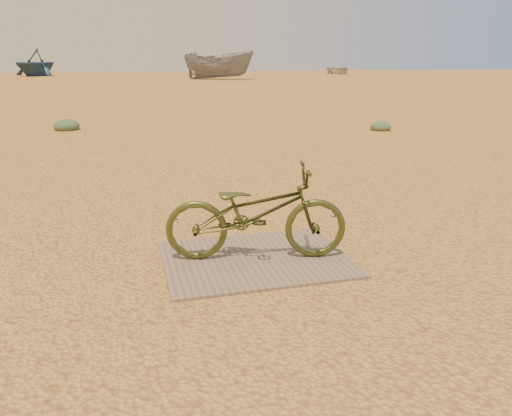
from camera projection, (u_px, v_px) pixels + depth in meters
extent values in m
plane|color=gold|center=(274.00, 267.00, 4.04)|extent=(120.00, 120.00, 0.00)
cube|color=#816556|center=(256.00, 259.00, 4.18)|extent=(1.53, 1.17, 0.02)
imported|color=#3F451D|center=(256.00, 213.00, 4.08)|extent=(1.56, 0.81, 0.78)
imported|color=navy|center=(35.00, 62.00, 45.31)|extent=(5.92, 6.05, 2.42)
imported|color=gray|center=(219.00, 65.00, 38.65)|extent=(5.92, 4.37, 2.16)
imported|color=beige|center=(337.00, 69.00, 52.53)|extent=(4.23, 5.32, 0.99)
ellipsoid|color=#4F6B45|center=(67.00, 130.00, 11.73)|extent=(0.59, 0.59, 0.32)
ellipsoid|color=#4F6B45|center=(380.00, 130.00, 11.67)|extent=(0.48, 0.48, 0.26)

